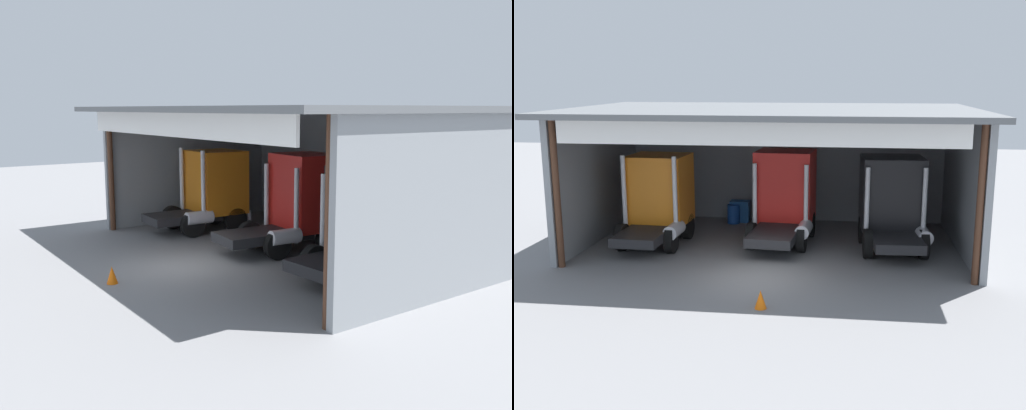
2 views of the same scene
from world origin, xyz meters
The scene contains 8 objects.
ground_plane centered at (0.00, 0.00, 0.00)m, with size 80.00×80.00×0.00m, color slate.
workshop_shed centered at (0.00, 5.11, 3.86)m, with size 15.49×10.01×5.55m.
truck_orange_left_bay centered at (-4.72, 3.89, 1.87)m, with size 2.54×4.56×3.71m.
truck_red_yard_outside centered at (0.37, 4.85, 1.90)m, with size 2.59×5.02×3.74m.
truck_black_center_bay centered at (4.73, 4.16, 1.90)m, with size 2.73×4.46×3.65m.
oil_drum centered at (-2.30, 7.53, 0.44)m, with size 0.58×0.58×0.89m, color #194CB2.
tool_cart centered at (-2.07, 7.91, 0.50)m, with size 0.90×0.60×1.00m, color #1E59A5.
traffic_cone centered at (0.49, -2.87, 0.28)m, with size 0.36×0.36×0.56m, color orange.
Camera 1 is at (17.14, -9.08, 5.46)m, focal length 39.57 mm.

